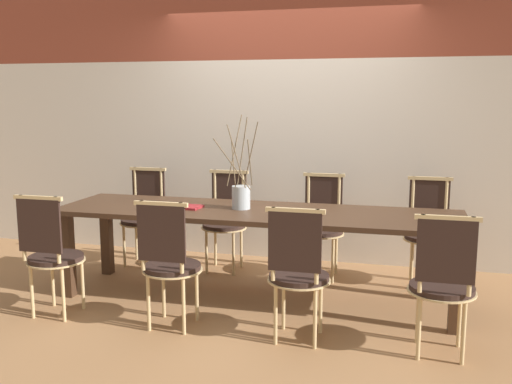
# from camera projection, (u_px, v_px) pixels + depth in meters

# --- Properties ---
(ground_plane) EXTENTS (16.00, 16.00, 0.00)m
(ground_plane) POSITION_uv_depth(u_px,v_px,m) (256.00, 299.00, 4.74)
(ground_plane) COLOR #9E7047
(wall_rear) EXTENTS (12.00, 0.06, 3.20)m
(wall_rear) POSITION_uv_depth(u_px,v_px,m) (288.00, 103.00, 5.70)
(wall_rear) COLOR beige
(wall_rear) RESTS_ON ground_plane
(dining_table) EXTENTS (3.28, 0.86, 0.75)m
(dining_table) POSITION_uv_depth(u_px,v_px,m) (256.00, 220.00, 4.63)
(dining_table) COLOR #422B1C
(dining_table) RESTS_ON ground_plane
(chair_near_leftend) EXTENTS (0.43, 0.43, 0.96)m
(chair_near_leftend) POSITION_uv_depth(u_px,v_px,m) (51.00, 251.00, 4.29)
(chair_near_leftend) COLOR black
(chair_near_leftend) RESTS_ON ground_plane
(chair_near_left) EXTENTS (0.43, 0.43, 0.96)m
(chair_near_left) POSITION_uv_depth(u_px,v_px,m) (169.00, 260.00, 4.05)
(chair_near_left) COLOR black
(chair_near_left) RESTS_ON ground_plane
(chair_near_center) EXTENTS (0.43, 0.43, 0.96)m
(chair_near_center) POSITION_uv_depth(u_px,v_px,m) (298.00, 270.00, 3.83)
(chair_near_center) COLOR black
(chair_near_center) RESTS_ON ground_plane
(chair_near_right) EXTENTS (0.43, 0.43, 0.96)m
(chair_near_right) POSITION_uv_depth(u_px,v_px,m) (443.00, 281.00, 3.60)
(chair_near_right) COLOR black
(chair_near_right) RESTS_ON ground_plane
(chair_far_leftend) EXTENTS (0.43, 0.43, 0.96)m
(chair_far_leftend) POSITION_uv_depth(u_px,v_px,m) (144.00, 213.00, 5.70)
(chair_far_leftend) COLOR black
(chair_far_leftend) RESTS_ON ground_plane
(chair_far_left) EXTENTS (0.43, 0.43, 0.96)m
(chair_far_left) POSITION_uv_depth(u_px,v_px,m) (226.00, 218.00, 5.49)
(chair_far_left) COLOR black
(chair_far_left) RESTS_ON ground_plane
(chair_far_center) EXTENTS (0.43, 0.43, 0.96)m
(chair_far_center) POSITION_uv_depth(u_px,v_px,m) (321.00, 223.00, 5.27)
(chair_far_center) COLOR black
(chair_far_center) RESTS_ON ground_plane
(chair_far_right) EXTENTS (0.43, 0.43, 0.96)m
(chair_far_right) POSITION_uv_depth(u_px,v_px,m) (429.00, 229.00, 5.03)
(chair_far_right) COLOR black
(chair_far_right) RESTS_ON ground_plane
(vase_centerpiece) EXTENTS (0.34, 0.34, 0.76)m
(vase_centerpiece) POSITION_uv_depth(u_px,v_px,m) (241.00, 195.00, 4.66)
(vase_centerpiece) COLOR #B2BCC1
(vase_centerpiece) RESTS_ON dining_table
(book_stack) EXTENTS (0.26, 0.20, 0.02)m
(book_stack) POSITION_uv_depth(u_px,v_px,m) (187.00, 207.00, 4.72)
(book_stack) COLOR maroon
(book_stack) RESTS_ON dining_table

